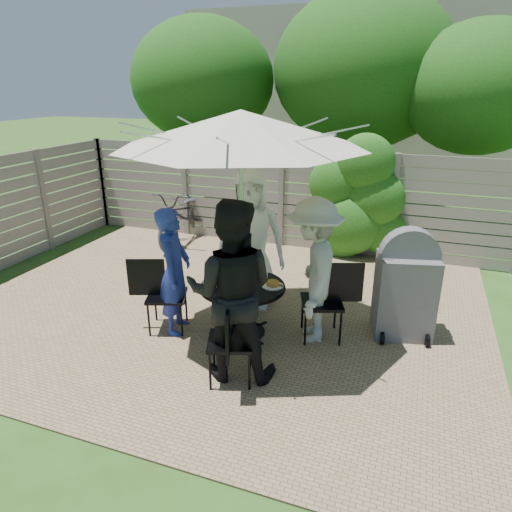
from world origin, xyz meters
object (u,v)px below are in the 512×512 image
(glass_back, at_px, (237,271))
(bbq_grill, at_px, (405,288))
(chair_back, at_px, (252,281))
(person_right, at_px, (313,271))
(syrup_jug, at_px, (238,277))
(patio_table, at_px, (243,300))
(person_back, at_px, (251,240))
(glass_right, at_px, (265,277))
(plate_right, at_px, (273,284))
(chair_right, at_px, (322,316))
(person_left, at_px, (175,272))
(plate_back, at_px, (247,271))
(bicycle, at_px, (184,215))
(plate_front, at_px, (238,296))
(glass_left, at_px, (220,282))
(umbrella, at_px, (241,129))
(chair_left, at_px, (166,309))
(plate_left, at_px, (213,282))
(person_front, at_px, (231,292))
(chair_front, at_px, (231,357))
(coffee_cup, at_px, (253,274))

(glass_back, relative_size, bbq_grill, 0.10)
(chair_back, xyz_separation_m, person_right, (1.04, -0.74, 0.59))
(syrup_jug, bearing_deg, patio_table, -26.01)
(person_back, distance_m, glass_right, 0.80)
(plate_right, bearing_deg, chair_back, 124.33)
(chair_right, bearing_deg, bbq_grill, -174.39)
(person_left, relative_size, plate_back, 6.13)
(glass_right, distance_m, bicycle, 3.78)
(chair_right, bearing_deg, syrup_jug, -8.28)
(plate_front, distance_m, glass_left, 0.37)
(umbrella, height_order, chair_right, umbrella)
(chair_left, relative_size, plate_back, 3.67)
(patio_table, xyz_separation_m, plate_left, (-0.35, -0.09, 0.23))
(plate_front, height_order, plate_right, same)
(plate_back, bearing_deg, person_back, 103.79)
(chair_left, relative_size, glass_back, 6.82)
(patio_table, height_order, person_left, person_left)
(person_front, bearing_deg, glass_right, -105.52)
(plate_front, bearing_deg, glass_right, 74.61)
(plate_left, height_order, glass_left, glass_left)
(chair_left, xyz_separation_m, bbq_grill, (2.78, 0.88, 0.34))
(patio_table, distance_m, person_front, 0.97)
(glass_right, bearing_deg, person_left, -160.71)
(person_front, relative_size, plate_back, 7.42)
(plate_back, distance_m, glass_back, 0.15)
(chair_front, relative_size, syrup_jug, 5.91)
(chair_left, xyz_separation_m, person_right, (1.74, 0.43, 0.59))
(chair_left, distance_m, person_right, 1.89)
(patio_table, relative_size, plate_right, 4.71)
(person_back, relative_size, person_front, 0.99)
(glass_right, height_order, bbq_grill, bbq_grill)
(glass_right, relative_size, syrup_jug, 0.88)
(person_front, relative_size, coffee_cup, 16.08)
(plate_right, relative_size, glass_right, 1.86)
(chair_right, distance_m, syrup_jug, 1.12)
(chair_right, distance_m, plate_back, 1.10)
(patio_table, bearing_deg, plate_right, 13.79)
(patio_table, relative_size, plate_front, 4.71)
(umbrella, bearing_deg, plate_left, -166.21)
(person_back, height_order, plate_front, person_back)
(glass_left, distance_m, coffee_cup, 0.48)
(umbrella, distance_m, glass_left, 1.77)
(coffee_cup, bearing_deg, patio_table, -100.65)
(chair_front, distance_m, person_right, 1.40)
(chair_right, height_order, glass_left, chair_right)
(umbrella, distance_m, plate_front, 1.83)
(umbrella, bearing_deg, glass_right, 35.79)
(glass_left, bearing_deg, glass_right, 35.79)
(plate_back, height_order, syrup_jug, syrup_jug)
(plate_front, bearing_deg, glass_back, 113.40)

